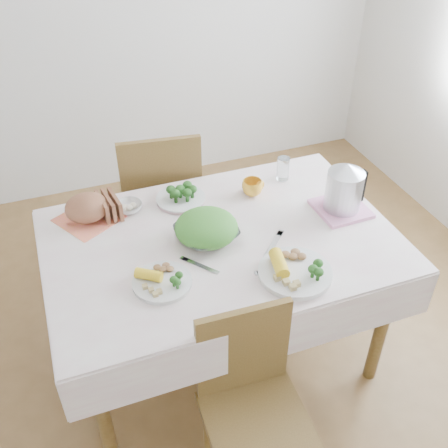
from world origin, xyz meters
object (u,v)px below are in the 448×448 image
object	(u,v)px
dinner_plate_right	(295,273)
electric_kettle	(344,188)
salad_bowl	(207,234)
yellow_mug	(252,188)
dinner_plate_left	(162,282)
dining_table	(222,301)
chair_far	(161,202)
chair_near	(258,414)

from	to	relation	value
dinner_plate_right	electric_kettle	xyz separation A→B (m)	(0.40, 0.32, 0.11)
dinner_plate_right	salad_bowl	bearing A→B (deg)	127.55
salad_bowl	yellow_mug	bearing A→B (deg)	38.32
dinner_plate_left	dining_table	bearing A→B (deg)	30.80
dining_table	dinner_plate_right	distance (m)	0.55
chair_far	dinner_plate_right	size ratio (longest dim) A/B	3.27
chair_far	electric_kettle	bearing A→B (deg)	138.86
dinner_plate_left	yellow_mug	size ratio (longest dim) A/B	2.37
dining_table	yellow_mug	size ratio (longest dim) A/B	14.13
salad_bowl	electric_kettle	world-z (taller)	electric_kettle
dining_table	electric_kettle	world-z (taller)	electric_kettle
chair_near	salad_bowl	bearing A→B (deg)	88.88
salad_bowl	chair_far	bearing A→B (deg)	91.86
dinner_plate_left	electric_kettle	world-z (taller)	electric_kettle
dining_table	chair_near	bearing A→B (deg)	-98.75
dining_table	chair_far	size ratio (longest dim) A/B	1.45
chair_far	dinner_plate_right	world-z (taller)	chair_far
dinner_plate_right	yellow_mug	size ratio (longest dim) A/B	2.99
salad_bowl	yellow_mug	size ratio (longest dim) A/B	2.57
dining_table	salad_bowl	size ratio (longest dim) A/B	5.49
chair_far	dinner_plate_left	xyz separation A→B (m)	(-0.23, -0.96, 0.31)
chair_far	electric_kettle	distance (m)	1.11
dinner_plate_right	chair_far	bearing A→B (deg)	104.38
electric_kettle	yellow_mug	bearing A→B (deg)	134.07
yellow_mug	electric_kettle	world-z (taller)	electric_kettle
salad_bowl	yellow_mug	distance (m)	0.40
chair_near	dinner_plate_left	size ratio (longest dim) A/B	3.59
chair_far	salad_bowl	distance (m)	0.83
chair_near	electric_kettle	world-z (taller)	electric_kettle
dinner_plate_right	yellow_mug	distance (m)	0.59
salad_bowl	dinner_plate_right	bearing A→B (deg)	-52.45
dinner_plate_left	dinner_plate_right	xyz separation A→B (m)	(0.51, -0.13, 0.00)
chair_near	chair_far	distance (m)	1.44
dining_table	chair_near	size ratio (longest dim) A/B	1.66
salad_bowl	dinner_plate_right	distance (m)	0.42
dining_table	dinner_plate_left	distance (m)	0.54
chair_near	dinner_plate_left	world-z (taller)	chair_near
chair_near	electric_kettle	size ratio (longest dim) A/B	3.63
dining_table	dinner_plate_right	xyz separation A→B (m)	(0.19, -0.32, 0.40)
dinner_plate_right	electric_kettle	world-z (taller)	electric_kettle
dining_table	dinner_plate_left	world-z (taller)	dinner_plate_left
chair_far	dinner_plate_left	size ratio (longest dim) A/B	4.12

